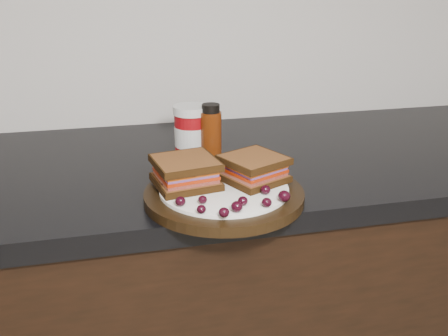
# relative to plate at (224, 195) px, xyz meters

# --- Properties ---
(base_cabinets) EXTENTS (3.96, 0.58, 0.86)m
(base_cabinets) POSITION_rel_plate_xyz_m (0.02, 0.22, -0.48)
(base_cabinets) COLOR black
(base_cabinets) RESTS_ON ground_plane
(countertop) EXTENTS (3.98, 0.60, 0.04)m
(countertop) POSITION_rel_plate_xyz_m (0.02, 0.22, -0.03)
(countertop) COLOR black
(countertop) RESTS_ON base_cabinets
(plate) EXTENTS (0.28, 0.28, 0.02)m
(plate) POSITION_rel_plate_xyz_m (0.00, 0.00, 0.00)
(plate) COLOR black
(plate) RESTS_ON countertop
(sandwich_left) EXTENTS (0.12, 0.12, 0.05)m
(sandwich_left) POSITION_rel_plate_xyz_m (-0.06, 0.03, 0.04)
(sandwich_left) COLOR brown
(sandwich_left) RESTS_ON plate
(sandwich_right) EXTENTS (0.13, 0.13, 0.05)m
(sandwich_right) POSITION_rel_plate_xyz_m (0.06, 0.02, 0.04)
(sandwich_right) COLOR brown
(sandwich_right) RESTS_ON plate
(grape_0) EXTENTS (0.02, 0.02, 0.02)m
(grape_0) POSITION_rel_plate_xyz_m (-0.09, -0.06, 0.02)
(grape_0) COLOR black
(grape_0) RESTS_ON plate
(grape_1) EXTENTS (0.01, 0.01, 0.01)m
(grape_1) POSITION_rel_plate_xyz_m (-0.05, -0.06, 0.02)
(grape_1) COLOR black
(grape_1) RESTS_ON plate
(grape_2) EXTENTS (0.02, 0.02, 0.01)m
(grape_2) POSITION_rel_plate_xyz_m (-0.06, -0.09, 0.02)
(grape_2) COLOR black
(grape_2) RESTS_ON plate
(grape_3) EXTENTS (0.02, 0.02, 0.02)m
(grape_3) POSITION_rel_plate_xyz_m (-0.03, -0.11, 0.02)
(grape_3) COLOR black
(grape_3) RESTS_ON plate
(grape_4) EXTENTS (0.02, 0.02, 0.02)m
(grape_4) POSITION_rel_plate_xyz_m (-0.00, -0.10, 0.02)
(grape_4) COLOR black
(grape_4) RESTS_ON plate
(grape_5) EXTENTS (0.02, 0.02, 0.02)m
(grape_5) POSITION_rel_plate_xyz_m (0.01, -0.08, 0.02)
(grape_5) COLOR black
(grape_5) RESTS_ON plate
(grape_6) EXTENTS (0.02, 0.02, 0.02)m
(grape_6) POSITION_rel_plate_xyz_m (0.05, -0.09, 0.02)
(grape_6) COLOR black
(grape_6) RESTS_ON plate
(grape_7) EXTENTS (0.02, 0.02, 0.02)m
(grape_7) POSITION_rel_plate_xyz_m (0.08, -0.08, 0.02)
(grape_7) COLOR black
(grape_7) RESTS_ON plate
(grape_8) EXTENTS (0.02, 0.02, 0.02)m
(grape_8) POSITION_rel_plate_xyz_m (0.06, -0.04, 0.02)
(grape_8) COLOR black
(grape_8) RESTS_ON plate
(grape_9) EXTENTS (0.02, 0.02, 0.02)m
(grape_9) POSITION_rel_plate_xyz_m (0.05, -0.02, 0.02)
(grape_9) COLOR black
(grape_9) RESTS_ON plate
(grape_10) EXTENTS (0.02, 0.02, 0.02)m
(grape_10) POSITION_rel_plate_xyz_m (0.07, 0.02, 0.02)
(grape_10) COLOR black
(grape_10) RESTS_ON plate
(grape_11) EXTENTS (0.02, 0.02, 0.02)m
(grape_11) POSITION_rel_plate_xyz_m (0.05, 0.03, 0.02)
(grape_11) COLOR black
(grape_11) RESTS_ON plate
(grape_12) EXTENTS (0.02, 0.02, 0.02)m
(grape_12) POSITION_rel_plate_xyz_m (0.05, 0.06, 0.02)
(grape_12) COLOR black
(grape_12) RESTS_ON plate
(grape_13) EXTENTS (0.02, 0.02, 0.02)m
(grape_13) POSITION_rel_plate_xyz_m (-0.07, 0.04, 0.02)
(grape_13) COLOR black
(grape_13) RESTS_ON plate
(grape_14) EXTENTS (0.02, 0.02, 0.02)m
(grape_14) POSITION_rel_plate_xyz_m (-0.09, 0.01, 0.02)
(grape_14) COLOR black
(grape_14) RESTS_ON plate
(grape_15) EXTENTS (0.02, 0.02, 0.02)m
(grape_15) POSITION_rel_plate_xyz_m (-0.07, -0.01, 0.02)
(grape_15) COLOR black
(grape_15) RESTS_ON plate
(grape_16) EXTENTS (0.02, 0.02, 0.02)m
(grape_16) POSITION_rel_plate_xyz_m (-0.07, 0.05, 0.02)
(grape_16) COLOR black
(grape_16) RESTS_ON plate
(grape_17) EXTENTS (0.02, 0.02, 0.02)m
(grape_17) POSITION_rel_plate_xyz_m (-0.06, 0.03, 0.02)
(grape_17) COLOR black
(grape_17) RESTS_ON plate
(grape_18) EXTENTS (0.02, 0.02, 0.02)m
(grape_18) POSITION_rel_plate_xyz_m (-0.10, 0.01, 0.02)
(grape_18) COLOR black
(grape_18) RESTS_ON plate
(condiment_jar) EXTENTS (0.10, 0.10, 0.11)m
(condiment_jar) POSITION_rel_plate_xyz_m (-0.02, 0.23, 0.05)
(condiment_jar) COLOR maroon
(condiment_jar) RESTS_ON countertop
(oil_bottle) EXTENTS (0.05, 0.05, 0.12)m
(oil_bottle) POSITION_rel_plate_xyz_m (0.02, 0.20, 0.05)
(oil_bottle) COLOR #552008
(oil_bottle) RESTS_ON countertop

